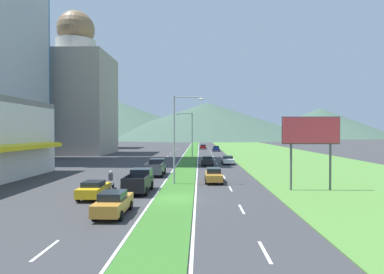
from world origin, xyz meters
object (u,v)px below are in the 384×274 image
at_px(car_0, 214,175).
at_px(street_lamp_near, 178,133).
at_px(street_lamp_mid, 190,132).
at_px(car_2, 216,148).
at_px(car_1, 207,161).
at_px(car_6, 203,147).
at_px(pickup_truck_0, 139,181).
at_px(billboard_roadside, 311,134).
at_px(motorcycle_rider, 111,181).
at_px(car_4, 228,160).
at_px(car_3, 113,203).
at_px(car_5, 94,189).
at_px(pickup_truck_1, 156,167).

bearing_deg(car_0, street_lamp_near, -69.32).
bearing_deg(street_lamp_mid, car_2, 76.21).
bearing_deg(street_lamp_mid, street_lamp_near, -90.78).
relative_size(car_1, car_6, 1.06).
bearing_deg(car_1, pickup_truck_0, -16.15).
xyz_separation_m(billboard_roadside, pickup_truck_0, (-15.99, -0.89, -4.33)).
bearing_deg(street_lamp_near, motorcycle_rider, -154.15).
height_order(car_4, car_6, car_6).
height_order(billboard_roadside, car_6, billboard_roadside).
bearing_deg(car_1, car_3, -12.33).
bearing_deg(car_6, car_2, 17.59).
bearing_deg(car_4, street_lamp_mid, -146.96).
bearing_deg(car_1, street_lamp_mid, -166.22).
relative_size(car_6, pickup_truck_0, 0.77).
xyz_separation_m(billboard_roadside, car_3, (-16.15, -9.28, -4.51)).
relative_size(car_0, car_5, 1.12).
xyz_separation_m(street_lamp_near, car_1, (3.56, 19.17, -4.60)).
bearing_deg(car_0, car_2, 176.84).
xyz_separation_m(street_lamp_near, billboard_roadside, (12.73, -3.50, -0.08)).
bearing_deg(pickup_truck_0, street_lamp_near, -36.61).
relative_size(street_lamp_mid, car_5, 2.24).
distance_m(pickup_truck_1, motorcycle_rider, 10.58).
relative_size(street_lamp_near, pickup_truck_1, 1.73).
bearing_deg(car_1, pickup_truck_1, -29.42).
bearing_deg(motorcycle_rider, street_lamp_near, -64.15).
distance_m(street_lamp_mid, pickup_truck_0, 36.77).
bearing_deg(billboard_roadside, motorcycle_rider, 178.58).
xyz_separation_m(car_0, car_5, (-10.31, -8.91, -0.03)).
distance_m(street_lamp_mid, pickup_truck_1, 25.47).
bearing_deg(pickup_truck_0, car_4, -21.77).
xyz_separation_m(car_4, pickup_truck_1, (-10.36, -14.51, 0.25)).
relative_size(car_1, car_4, 0.94).
distance_m(car_5, pickup_truck_1, 14.93).
bearing_deg(car_5, street_lamp_near, -40.87).
height_order(street_lamp_mid, pickup_truck_1, street_lamp_mid).
distance_m(street_lamp_mid, car_2, 27.97).
relative_size(billboard_roadside, motorcycle_rider, 3.48).
relative_size(car_3, pickup_truck_0, 0.87).
xyz_separation_m(billboard_roadside, car_2, (-5.72, 62.21, -4.55)).
height_order(street_lamp_mid, car_3, street_lamp_mid).
bearing_deg(car_2, motorcycle_rider, -12.12).
distance_m(billboard_roadside, car_1, 24.87).
bearing_deg(billboard_roadside, car_4, 102.57).
bearing_deg(car_4, motorcycle_rider, -28.48).
xyz_separation_m(street_lamp_mid, motorcycle_rider, (-6.68, -34.95, -4.68)).
bearing_deg(car_4, billboard_roadside, 12.57).
bearing_deg(car_4, car_3, -17.04).
xyz_separation_m(street_lamp_near, car_4, (7.13, 21.63, -4.66)).
bearing_deg(motorcycle_rider, billboard_roadside, -91.42).
distance_m(car_1, car_6, 50.95).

